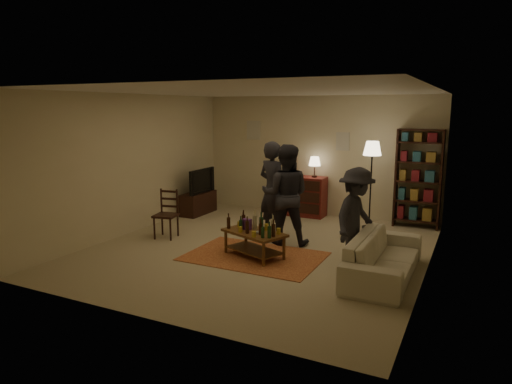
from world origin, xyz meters
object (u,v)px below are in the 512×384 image
Objects in this scene: bookshelf at (418,178)px; dining_chair at (167,212)px; dresser at (304,195)px; person_right at (286,195)px; sofa at (384,257)px; coffee_table at (254,234)px; tv_stand at (198,197)px; person_by_sofa at (356,217)px; floor_lamp at (372,155)px; person_left at (273,189)px.

dining_chair is at bearing -145.25° from bookshelf.
person_right is (0.47, -2.22, 0.43)m from dresser.
dresser is at bearing 37.54° from sofa.
coffee_table is 1.12× the size of tv_stand.
person_by_sofa reaches higher than tv_stand.
dresser is 0.77× the size of floor_lamp.
dining_chair is 0.52× the size of person_right.
dresser is at bearing 45.80° from person_by_sofa.
floor_lamp is at bearing -116.55° from person_left.
bookshelf reaches higher than person_right.
dresser is (-0.30, 3.13, 0.08)m from coffee_table.
sofa is at bearing 0.56° from coffee_table.
floor_lamp is (3.31, 2.35, 1.02)m from dining_chair.
floor_lamp is 0.99× the size of person_right.
person_by_sofa reaches higher than coffee_table.
bookshelf is at bearing -119.93° from person_left.
floor_lamp is 2.17m from person_left.
person_left is (-2.32, 1.24, 0.61)m from sofa.
coffee_table is 2.04m from dining_chair.
coffee_table is 1.06m from person_right.
person_left reaches higher than tv_stand.
person_left is at bearing 61.90° from sofa.
person_right is at bearing 79.42° from coffee_table.
person_right reaches higher than dining_chair.
bookshelf is (2.44, 0.07, 0.56)m from dresser.
dresser is at bearing -67.12° from person_left.
bookshelf reaches higher than person_left.
sofa is at bearing -73.35° from floor_lamp.
sofa is at bearing -15.74° from dining_chair.
sofa is (0.79, -2.65, -1.21)m from floor_lamp.
bookshelf reaches higher than dresser.
tv_stand is 0.78× the size of dresser.
tv_stand is at bearing 139.00° from coffee_table.
bookshelf is (4.69, 0.98, 0.65)m from tv_stand.
person_left is at bearing 100.37° from coffee_table.
floor_lamp is 0.98× the size of person_left.
floor_lamp is (3.85, 0.45, 1.13)m from tv_stand.
person_left is at bearing 16.25° from dining_chair.
dining_chair is at bearing -144.63° from floor_lamp.
dresser reaches higher than tv_stand.
person_by_sofa is at bearing -11.56° from dining_chair.
dining_chair is 0.52× the size of floor_lamp.
person_left is at bearing -140.66° from bookshelf.
dresser is (2.25, 0.91, 0.09)m from tv_stand.
person_right reaches higher than floor_lamp.
floor_lamp reaches higher than person_by_sofa.
dining_chair is at bearing -121.30° from dresser.
bookshelf is at bearing -147.50° from person_right.
coffee_table reaches higher than sofa.
bookshelf is at bearing 11.80° from tv_stand.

